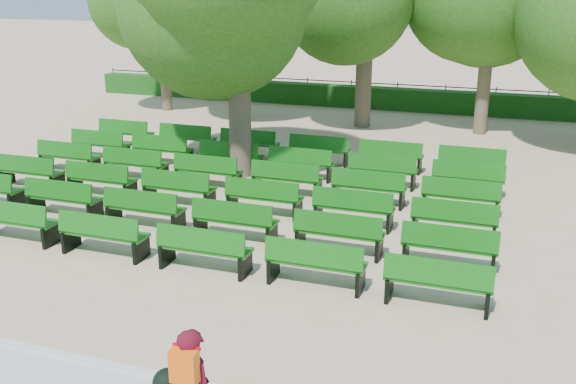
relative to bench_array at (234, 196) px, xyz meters
The scene contains 6 objects.
ground 1.38m from the bench_array, 52.89° to the right, with size 120.00×120.00×0.00m, color tan.
curb 7.40m from the bench_array, 83.55° to the right, with size 30.00×0.12×0.10m, color silver.
hedge 12.93m from the bench_array, 86.31° to the left, with size 26.00×0.70×0.90m, color #175115.
fence 13.33m from the bench_array, 86.42° to the left, with size 26.00×0.10×1.02m, color black, non-canonical shape.
tree_line 8.94m from the bench_array, 84.66° to the left, with size 21.80×6.80×7.04m, color #2E631A, non-canonical shape.
bench_array is the anchor object (origin of this frame).
Camera 1 is at (5.33, -12.87, 5.29)m, focal length 40.00 mm.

